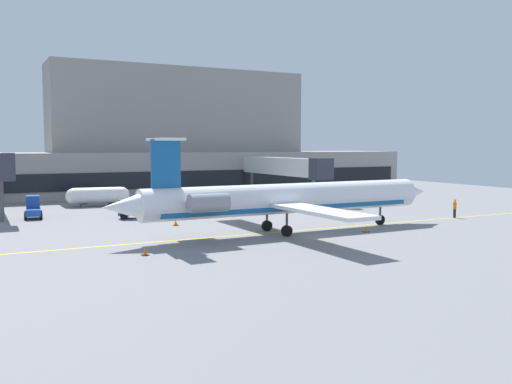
% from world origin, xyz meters
% --- Properties ---
extents(ground, '(120.00, 120.00, 0.11)m').
position_xyz_m(ground, '(0.00, 0.00, -0.05)').
color(ground, slate).
extents(terminal_building, '(74.06, 14.68, 19.73)m').
position_xyz_m(terminal_building, '(7.26, 48.10, 7.60)').
color(terminal_building, gray).
rests_on(terminal_building, ground).
extents(jet_bridge_west, '(2.40, 21.45, 5.84)m').
position_xyz_m(jet_bridge_west, '(14.45, 28.52, 4.48)').
color(jet_bridge_west, silver).
rests_on(jet_bridge_west, ground).
extents(regional_jet, '(31.02, 22.74, 7.90)m').
position_xyz_m(regional_jet, '(-0.30, 2.99, 2.87)').
color(regional_jet, white).
rests_on(regional_jet, ground).
extents(baggage_tug, '(2.69, 3.23, 1.78)m').
position_xyz_m(baggage_tug, '(16.03, 15.86, 0.81)').
color(baggage_tug, '#19389E').
rests_on(baggage_tug, ground).
extents(pushback_tractor, '(4.12, 2.89, 1.92)m').
position_xyz_m(pushback_tractor, '(-9.14, 18.04, 0.89)').
color(pushback_tractor, '#19389E').
rests_on(pushback_tractor, ground).
extents(belt_loader, '(1.93, 2.94, 2.27)m').
position_xyz_m(belt_loader, '(-18.26, 22.70, 0.99)').
color(belt_loader, '#1E4CB2').
rests_on(belt_loader, ground).
extents(fuel_tank, '(7.53, 2.47, 2.30)m').
position_xyz_m(fuel_tank, '(-10.12, 31.26, 1.30)').
color(fuel_tank, white).
rests_on(fuel_tank, ground).
extents(marshaller, '(0.38, 0.81, 1.95)m').
position_xyz_m(marshaller, '(20.07, 3.59, 0.99)').
color(marshaller, '#191E33').
rests_on(marshaller, ground).
extents(safety_cone_alpha, '(0.47, 0.47, 0.55)m').
position_xyz_m(safety_cone_alpha, '(-13.47, -1.13, 0.25)').
color(safety_cone_alpha, orange).
rests_on(safety_cone_alpha, ground).
extents(safety_cone_bravo, '(0.47, 0.47, 0.55)m').
position_xyz_m(safety_cone_bravo, '(-7.08, 11.24, 0.25)').
color(safety_cone_bravo, orange).
rests_on(safety_cone_bravo, ground).
extents(safety_cone_charlie, '(0.47, 0.47, 0.55)m').
position_xyz_m(safety_cone_charlie, '(8.72, 11.55, 0.25)').
color(safety_cone_charlie, orange).
rests_on(safety_cone_charlie, ground).
extents(safety_cone_delta, '(0.47, 0.47, 0.55)m').
position_xyz_m(safety_cone_delta, '(6.11, 0.25, 0.25)').
color(safety_cone_delta, orange).
rests_on(safety_cone_delta, ground).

